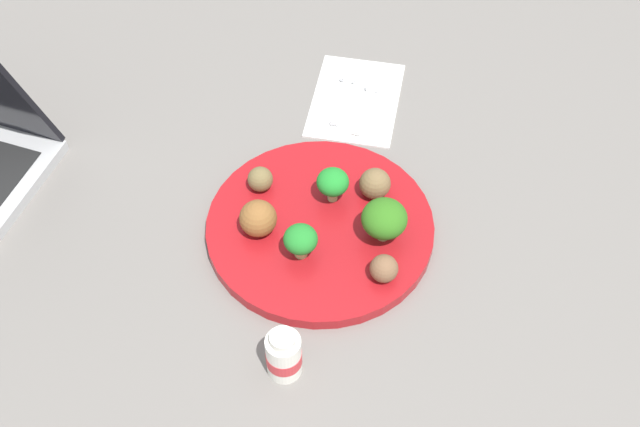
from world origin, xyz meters
The scene contains 13 objects.
ground_plane centered at (0.00, 0.00, 0.00)m, with size 4.00×4.00×0.00m, color slate.
plate centered at (0.00, 0.00, 0.01)m, with size 0.28×0.28×0.02m, color maroon.
broccoli_floret_mid_right centered at (0.04, -0.01, 0.05)m, with size 0.04×0.04×0.05m.
broccoli_floret_near_rim centered at (-0.05, 0.01, 0.04)m, with size 0.04×0.04×0.05m.
broccoli_floret_front_left centered at (0.00, -0.08, 0.05)m, with size 0.05×0.05×0.06m.
meatball_front_left centered at (-0.03, 0.07, 0.04)m, with size 0.05×0.05×0.05m, color brown.
meatball_back_left centered at (-0.06, -0.09, 0.03)m, with size 0.03×0.03×0.03m, color brown.
meatball_center centered at (0.04, 0.09, 0.03)m, with size 0.03×0.03×0.03m, color brown.
meatball_mid_right centered at (0.06, -0.05, 0.04)m, with size 0.04×0.04×0.04m, color brown.
napkin centered at (0.24, 0.01, 0.00)m, with size 0.17×0.12×0.01m, color white.
fork centered at (0.25, 0.03, 0.01)m, with size 0.12×0.02×0.01m.
knife centered at (0.25, -0.01, 0.01)m, with size 0.15×0.02×0.01m.
yogurt_bottle centered at (-0.19, -0.01, 0.03)m, with size 0.04×0.04×0.07m.
Camera 1 is at (-0.59, -0.15, 0.80)m, focal length 45.66 mm.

